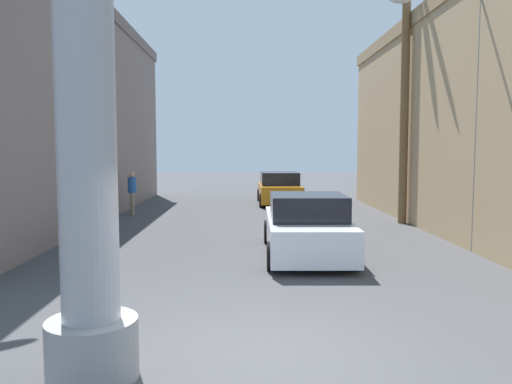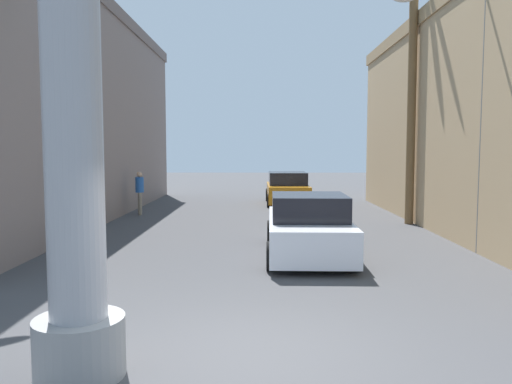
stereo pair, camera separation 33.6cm
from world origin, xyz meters
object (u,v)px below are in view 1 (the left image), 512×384
Objects in this scene: pedestrian_far_left at (132,190)px; palm_tree_mid_right at (405,59)px; street_lamp at (465,94)px; car_lead at (306,228)px; car_far at (279,189)px.

palm_tree_mid_right is at bearing -13.22° from pedestrian_far_left.
street_lamp is at bearing -91.18° from palm_tree_mid_right.
pedestrian_far_left is at bearing 127.79° from car_lead.
pedestrian_far_left is at bearing -146.81° from car_far.
car_lead is 2.68× the size of pedestrian_far_left.
street_lamp is 12.71m from car_far.
car_lead is 9.98m from pedestrian_far_left.
car_far is at bearing 108.46° from street_lamp.
palm_tree_mid_right reaches higher than street_lamp.
palm_tree_mid_right reaches higher than car_lead.
palm_tree_mid_right is at bearing -58.40° from car_far.
car_lead is 1.11× the size of car_far.
street_lamp is at bearing -71.54° from car_far.
pedestrian_far_left reaches higher than car_far.
car_lead is 0.49× the size of palm_tree_mid_right.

